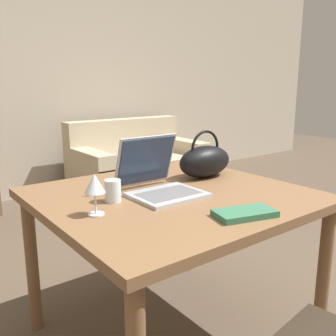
% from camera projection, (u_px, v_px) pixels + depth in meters
% --- Properties ---
extents(wall_back, '(10.00, 0.06, 2.70)m').
position_uv_depth(wall_back, '(9.00, 71.00, 3.82)').
color(wall_back, '#BCB29E').
rests_on(wall_back, ground_plane).
extents(dining_table, '(1.14, 1.08, 0.74)m').
position_uv_depth(dining_table, '(173.00, 210.00, 1.72)').
color(dining_table, brown).
rests_on(dining_table, ground_plane).
extents(couch, '(1.44, 0.84, 0.82)m').
position_uv_depth(couch, '(137.00, 167.00, 4.29)').
color(couch, '#C1B293').
rests_on(couch, ground_plane).
extents(laptop, '(0.31, 0.34, 0.25)m').
position_uv_depth(laptop, '(157.00, 178.00, 1.69)').
color(laptop, '#ADADB2').
rests_on(laptop, dining_table).
extents(drinking_glass, '(0.07, 0.07, 0.09)m').
position_uv_depth(drinking_glass, '(113.00, 191.00, 1.57)').
color(drinking_glass, silver).
rests_on(drinking_glass, dining_table).
extents(wine_glass, '(0.08, 0.08, 0.16)m').
position_uv_depth(wine_glass, '(95.00, 185.00, 1.39)').
color(wine_glass, silver).
rests_on(wine_glass, dining_table).
extents(handbag, '(0.32, 0.17, 0.25)m').
position_uv_depth(handbag, '(205.00, 161.00, 1.97)').
color(handbag, black).
rests_on(handbag, dining_table).
extents(book, '(0.25, 0.18, 0.02)m').
position_uv_depth(book, '(245.00, 213.00, 1.40)').
color(book, '#336B4C').
rests_on(book, dining_table).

